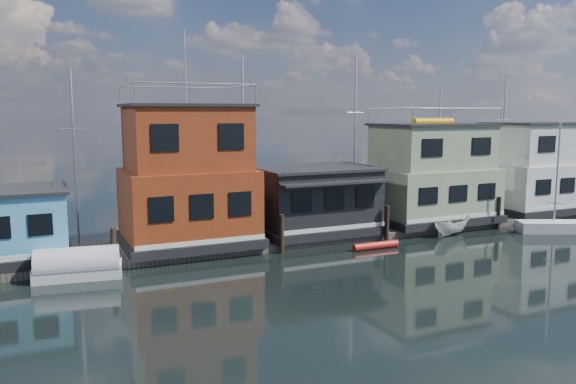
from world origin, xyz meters
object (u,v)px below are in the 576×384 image
houseboat_blue (1,226)px  day_sailer (554,226)px  red_kayak (376,245)px  tarp_runabout (78,266)px  houseboat_red (188,179)px  motorboat (452,226)px  houseboat_green (431,175)px  houseboat_white (537,169)px  houseboat_dark (315,200)px

houseboat_blue → day_sailer: (32.54, -5.11, -1.78)m
red_kayak → day_sailer: 13.25m
houseboat_blue → tarp_runabout: (3.30, -3.14, -1.60)m
tarp_runabout → day_sailer: (29.24, -1.97, -0.18)m
houseboat_red → motorboat: houseboat_red is taller
houseboat_blue → houseboat_red: size_ratio=0.54×
houseboat_green → day_sailer: (6.04, -5.11, -3.13)m
houseboat_white → motorboat: houseboat_white is taller
houseboat_blue → houseboat_dark: (17.50, -0.02, 0.21)m
red_kayak → day_sailer: day_sailer is taller
houseboat_red → tarp_runabout: size_ratio=2.86×
houseboat_red → motorboat: bearing=-10.8°
motorboat → day_sailer: day_sailer is taller
motorboat → tarp_runabout: tarp_runabout is taller
houseboat_green → tarp_runabout: bearing=-172.3°
tarp_runabout → houseboat_white: bearing=13.2°
houseboat_blue → motorboat: bearing=-6.9°
motorboat → day_sailer: 7.06m
houseboat_white → tarp_runabout: (-33.20, -3.14, -2.94)m
motorboat → houseboat_white: bearing=-87.4°
tarp_runabout → red_kayak: bearing=4.2°
houseboat_dark → tarp_runabout: houseboat_dark is taller
houseboat_dark → red_kayak: (1.82, -4.15, -2.20)m
houseboat_red → houseboat_blue: bearing=-180.0°
houseboat_green → tarp_runabout: (-23.20, -3.14, -2.95)m
houseboat_white → red_kayak: 17.99m
houseboat_white → day_sailer: size_ratio=1.17×
houseboat_red → day_sailer: houseboat_red is taller
houseboat_blue → houseboat_green: 26.53m
houseboat_green → red_kayak: houseboat_green is taller
houseboat_red → houseboat_white: 27.01m
day_sailer → motorboat: bearing=-171.7°
houseboat_red → houseboat_green: 17.01m
houseboat_dark → tarp_runabout: 14.66m
motorboat → houseboat_blue: bearing=69.5°
houseboat_red → houseboat_dark: (8.00, -0.02, -1.69)m
houseboat_white → day_sailer: bearing=-127.8°
houseboat_dark → tarp_runabout: (-14.20, -3.12, -1.82)m
houseboat_dark → tarp_runabout: size_ratio=1.79×
houseboat_dark → day_sailer: day_sailer is taller
houseboat_dark → houseboat_blue: bearing=179.9°
houseboat_blue → houseboat_white: bearing=0.0°
houseboat_blue → houseboat_red: (9.50, 0.00, 1.90)m
houseboat_green → houseboat_blue: bearing=-180.0°
tarp_runabout → day_sailer: size_ratio=0.57×
houseboat_white → houseboat_blue: bearing=-180.0°
houseboat_white → day_sailer: day_sailer is taller
houseboat_green → day_sailer: 8.51m
houseboat_blue → houseboat_white: size_ratio=0.76×
houseboat_blue → motorboat: 26.01m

